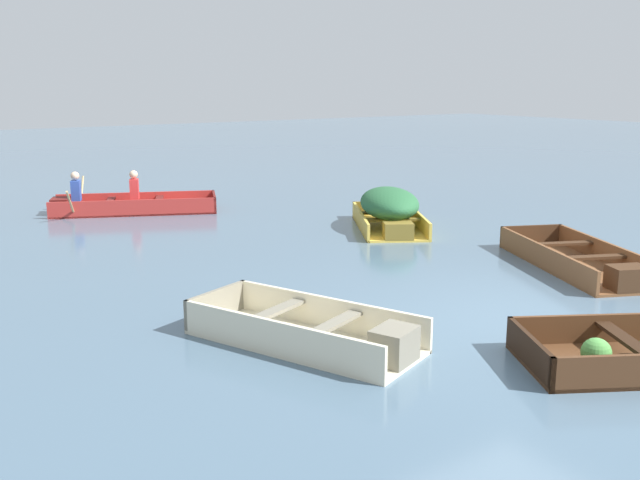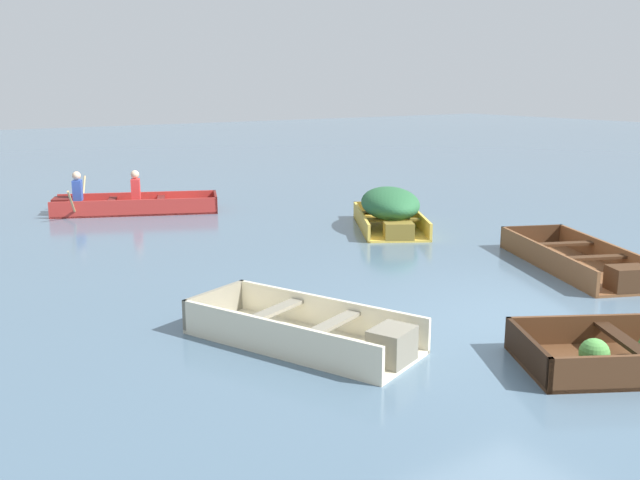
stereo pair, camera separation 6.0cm
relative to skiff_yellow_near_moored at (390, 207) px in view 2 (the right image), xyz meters
name	(u,v)px [view 2 (the right image)]	position (x,y,z in m)	size (l,w,h in m)	color
ground_plane	(528,323)	(-2.16, -5.19, -0.43)	(80.00, 80.00, 0.00)	slate
skiff_yellow_near_moored	(390,207)	(0.00, 0.00, 0.00)	(2.27, 2.73, 0.79)	#E5BC47
skiff_cream_mid_moored	(312,333)	(-4.69, -4.37, -0.29)	(1.92, 2.79, 0.39)	beige
skiff_wooden_brown_far_moored	(581,262)	(0.43, -4.02, -0.31)	(2.26, 3.23, 0.36)	brown
rowboat_red_with_crew	(126,204)	(-3.63, 4.62, -0.26)	(3.64, 2.80, 0.92)	#AD2D28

